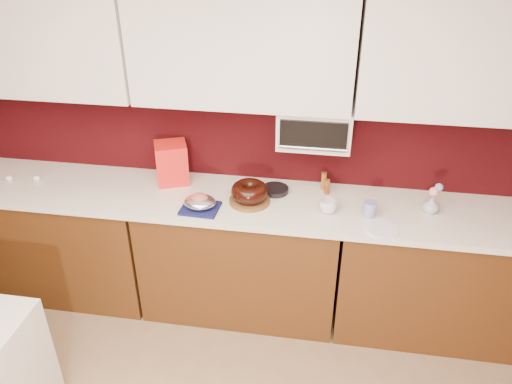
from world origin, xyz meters
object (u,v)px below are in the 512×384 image
at_px(pandoro_box, 172,163).
at_px(blue_jar, 370,209).
at_px(coffee_mug, 328,205).
at_px(flower_vase, 431,204).
at_px(bundt_cake, 250,191).
at_px(foil_ham_nest, 200,202).
at_px(toaster_oven, 315,126).

height_order(pandoro_box, blue_jar, pandoro_box).
relative_size(pandoro_box, blue_jar, 2.98).
bearing_deg(coffee_mug, flower_vase, 9.27).
bearing_deg(blue_jar, bundt_cake, 177.11).
xyz_separation_m(pandoro_box, blue_jar, (1.32, -0.23, -0.09)).
bearing_deg(coffee_mug, bundt_cake, 175.16).
xyz_separation_m(bundt_cake, foil_ham_nest, (-0.29, -0.14, -0.03)).
distance_m(toaster_oven, bundt_cake, 0.58).
height_order(bundt_cake, foil_ham_nest, bundt_cake).
relative_size(bundt_cake, flower_vase, 1.97).
bearing_deg(blue_jar, pandoro_box, 170.19).
xyz_separation_m(blue_jar, flower_vase, (0.37, 0.10, 0.01)).
bearing_deg(pandoro_box, foil_ham_nest, -71.67).
bearing_deg(foil_ham_nest, bundt_cake, 24.93).
xyz_separation_m(foil_ham_nest, coffee_mug, (0.79, 0.09, -0.00)).
bearing_deg(coffee_mug, toaster_oven, 116.81).
height_order(toaster_oven, bundt_cake, toaster_oven).
bearing_deg(foil_ham_nest, toaster_oven, 26.30).
xyz_separation_m(toaster_oven, foil_ham_nest, (-0.67, -0.33, -0.42)).
relative_size(bundt_cake, coffee_mug, 2.30).
distance_m(toaster_oven, coffee_mug, 0.50).
distance_m(bundt_cake, foil_ham_nest, 0.32).
relative_size(toaster_oven, pandoro_box, 1.58).
height_order(coffee_mug, flower_vase, flower_vase).
relative_size(toaster_oven, flower_vase, 3.73).
bearing_deg(coffee_mug, blue_jar, 0.97).
relative_size(toaster_oven, foil_ham_nest, 2.24).
xyz_separation_m(foil_ham_nest, blue_jar, (1.05, 0.10, -0.01)).
bearing_deg(coffee_mug, pandoro_box, 167.71).
xyz_separation_m(toaster_oven, flower_vase, (0.75, -0.14, -0.41)).
distance_m(toaster_oven, foil_ham_nest, 0.86).
bearing_deg(pandoro_box, blue_jar, -31.86).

